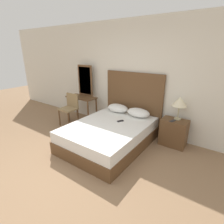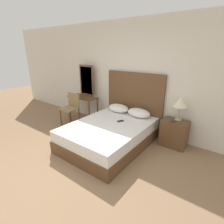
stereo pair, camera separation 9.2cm
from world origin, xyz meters
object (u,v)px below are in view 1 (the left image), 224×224
table_lamp (180,102)px  vanity_desk (82,101)px  nightstand (174,133)px  phone_on_nightstand (173,121)px  bed (109,135)px  chair (70,107)px  phone_on_bed (120,121)px

table_lamp → vanity_desk: bearing=-176.2°
nightstand → phone_on_nightstand: bearing=-107.2°
nightstand → table_lamp: bearing=72.9°
bed → phone_on_nightstand: 1.38m
nightstand → chair: size_ratio=0.68×
bed → phone_on_nightstand: (1.12, 0.72, 0.36)m
chair → phone_on_nightstand: bearing=9.4°
phone_on_bed → nightstand: 1.19m
bed → phone_on_bed: 0.39m
phone_on_bed → phone_on_nightstand: 1.12m
vanity_desk → chair: chair is taller
table_lamp → phone_on_nightstand: size_ratio=3.03×
vanity_desk → chair: (-0.03, -0.43, -0.06)m
phone_on_nightstand → table_lamp: bearing=72.8°
vanity_desk → bed: bearing=-24.8°
table_lamp → vanity_desk: table_lamp is taller
bed → vanity_desk: vanity_desk is taller
nightstand → vanity_desk: (-2.67, -0.11, 0.28)m
nightstand → chair: chair is taller
phone_on_bed → vanity_desk: (-1.62, 0.42, 0.08)m
nightstand → vanity_desk: 2.69m
table_lamp → vanity_desk: (-2.69, -0.18, -0.40)m
bed → phone_on_bed: (0.10, 0.28, 0.25)m
phone_on_nightstand → bed: bearing=-147.4°
vanity_desk → nightstand: bearing=2.3°
phone_on_bed → chair: chair is taller
phone_on_nightstand → nightstand: bearing=72.8°
phone_on_nightstand → phone_on_bed: bearing=-156.8°
table_lamp → vanity_desk: 2.73m
table_lamp → vanity_desk: size_ratio=0.56×
chair → table_lamp: bearing=12.5°
vanity_desk → chair: 0.43m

